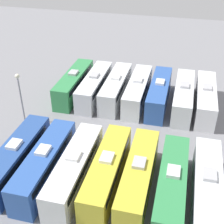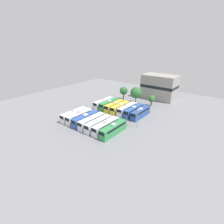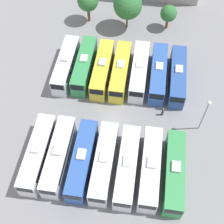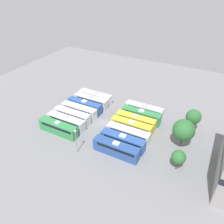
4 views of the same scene
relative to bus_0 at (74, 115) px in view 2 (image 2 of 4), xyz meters
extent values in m
plane|color=gray|center=(9.71, 8.83, -1.87)|extent=(113.00, 113.00, 0.00)
cube|color=white|center=(0.00, -0.04, -0.17)|extent=(2.54, 11.74, 3.40)
cube|color=black|center=(0.00, 0.26, 0.81)|extent=(2.58, 9.98, 0.75)
cube|color=black|center=(0.00, -5.90, 0.79)|extent=(2.23, 0.08, 1.19)
cube|color=#B2B2B7|center=(0.00, -0.04, 1.71)|extent=(1.20, 1.60, 0.35)
cube|color=silver|center=(3.05, 0.07, -0.17)|extent=(2.54, 11.74, 3.40)
cube|color=black|center=(3.05, 0.36, 0.81)|extent=(2.58, 9.98, 0.75)
cube|color=black|center=(3.05, -5.79, 0.79)|extent=(2.23, 0.08, 1.19)
cube|color=#B2B2B7|center=(3.05, 0.07, 1.71)|extent=(1.20, 1.60, 0.35)
cube|color=#2D56A8|center=(6.51, -0.09, -0.17)|extent=(2.54, 11.74, 3.40)
cube|color=black|center=(6.51, 0.21, 0.81)|extent=(2.58, 9.98, 0.75)
cube|color=black|center=(6.51, -5.95, 0.79)|extent=(2.23, 0.08, 1.19)
cube|color=white|center=(6.51, -0.09, 1.71)|extent=(1.20, 1.60, 0.35)
cube|color=silver|center=(9.65, -0.03, -0.17)|extent=(2.54, 11.74, 3.40)
cube|color=black|center=(9.65, 0.26, 0.81)|extent=(2.58, 9.98, 0.75)
cube|color=black|center=(9.65, -5.90, 0.79)|extent=(2.23, 0.08, 1.19)
cube|color=silver|center=(9.65, -0.03, 1.71)|extent=(1.20, 1.60, 0.35)
cube|color=silver|center=(12.96, -0.15, -0.17)|extent=(2.54, 11.74, 3.40)
cube|color=black|center=(12.96, 0.15, 0.81)|extent=(2.58, 9.98, 0.75)
cube|color=black|center=(12.96, -6.01, 0.79)|extent=(2.23, 0.08, 1.19)
cube|color=white|center=(12.96, -0.15, 1.71)|extent=(1.20, 1.60, 0.35)
cube|color=silver|center=(16.20, 0.06, -0.17)|extent=(2.54, 11.74, 3.40)
cube|color=black|center=(16.20, 0.36, 0.81)|extent=(2.58, 9.98, 0.75)
cube|color=black|center=(16.20, -5.80, 0.79)|extent=(2.23, 0.08, 1.19)
cube|color=#B2B2B7|center=(16.20, 0.06, 1.71)|extent=(1.20, 1.60, 0.35)
cube|color=#338C4C|center=(19.51, -0.03, -0.17)|extent=(2.54, 11.74, 3.40)
cube|color=black|center=(19.51, 0.26, 0.81)|extent=(2.58, 9.98, 0.75)
cube|color=black|center=(19.51, -5.89, 0.79)|extent=(2.23, 0.08, 1.19)
cube|color=#B2B2B7|center=(19.51, -0.03, 1.71)|extent=(1.20, 1.60, 0.35)
cube|color=silver|center=(-0.03, 17.61, -0.17)|extent=(2.54, 11.74, 3.40)
cube|color=black|center=(-0.03, 17.91, 0.81)|extent=(2.58, 9.98, 0.75)
cube|color=black|center=(-0.03, 11.75, 0.79)|extent=(2.23, 0.08, 1.19)
cube|color=#B2B2B7|center=(-0.03, 17.61, 1.71)|extent=(1.20, 1.60, 0.35)
cube|color=#338C4C|center=(3.21, 17.97, -0.17)|extent=(2.54, 11.74, 3.40)
cube|color=black|center=(3.21, 18.26, 0.81)|extent=(2.58, 9.98, 0.75)
cube|color=black|center=(3.21, 12.11, 0.79)|extent=(2.23, 0.08, 1.19)
cube|color=silver|center=(3.21, 17.97, 1.71)|extent=(1.20, 1.60, 0.35)
cube|color=gold|center=(6.48, 17.55, -0.17)|extent=(2.54, 11.74, 3.40)
cube|color=black|center=(6.48, 17.85, 0.81)|extent=(2.58, 9.98, 0.75)
cube|color=black|center=(6.48, 11.69, 0.79)|extent=(2.23, 0.08, 1.19)
cube|color=#B2B2B7|center=(6.48, 17.55, 1.71)|extent=(1.20, 1.60, 0.35)
cube|color=gold|center=(9.66, 17.56, -0.17)|extent=(2.54, 11.74, 3.40)
cube|color=black|center=(9.66, 17.85, 0.81)|extent=(2.58, 9.98, 0.75)
cube|color=black|center=(9.66, 11.70, 0.79)|extent=(2.23, 0.08, 1.19)
cube|color=white|center=(9.66, 17.56, 1.71)|extent=(1.20, 1.60, 0.35)
cube|color=silver|center=(12.89, 18.03, -0.17)|extent=(2.54, 11.74, 3.40)
cube|color=black|center=(12.89, 18.32, 0.81)|extent=(2.58, 9.98, 0.75)
cube|color=black|center=(12.89, 12.17, 0.79)|extent=(2.23, 0.08, 1.19)
cube|color=white|center=(12.89, 18.03, 1.71)|extent=(1.20, 1.60, 0.35)
cube|color=#2D56A8|center=(16.17, 18.03, -0.17)|extent=(2.54, 11.74, 3.40)
cube|color=black|center=(16.17, 18.32, 0.81)|extent=(2.58, 9.98, 0.75)
cube|color=black|center=(16.17, 12.16, 0.79)|extent=(2.23, 0.08, 1.19)
cube|color=white|center=(16.17, 18.03, 1.71)|extent=(1.20, 1.60, 0.35)
cube|color=#284C93|center=(19.47, 17.85, -0.17)|extent=(2.54, 11.74, 3.40)
cube|color=black|center=(19.47, 18.14, 0.81)|extent=(2.58, 9.98, 0.75)
cube|color=black|center=(19.47, 11.99, 0.79)|extent=(2.23, 0.08, 1.19)
cube|color=white|center=(19.47, 17.85, 1.71)|extent=(1.20, 1.60, 0.35)
cylinder|color=#333338|center=(17.48, 10.71, -1.13)|extent=(0.36, 0.36, 1.46)
sphere|color=tan|center=(17.48, 10.71, -0.28)|extent=(0.24, 0.24, 0.24)
cylinder|color=gray|center=(23.37, 8.97, 1.41)|extent=(0.20, 0.20, 6.56)
sphere|color=#EAE5C6|center=(23.37, 8.97, 4.87)|extent=(0.60, 0.60, 0.60)
cylinder|color=brown|center=(1.21, 32.23, -0.22)|extent=(0.58, 0.58, 3.29)
sphere|color=#2D6B33|center=(1.21, 32.23, 2.87)|extent=(4.14, 4.14, 4.14)
cylinder|color=brown|center=(9.16, 31.26, -0.17)|extent=(0.38, 0.38, 3.40)
sphere|color=#2D6B33|center=(9.16, 31.26, 3.46)|extent=(5.51, 5.51, 5.51)
cylinder|color=brown|center=(17.09, 32.22, -0.65)|extent=(0.54, 0.54, 2.44)
sphere|color=#2D6B33|center=(17.09, 32.22, 1.71)|extent=(3.23, 3.23, 3.23)
cube|color=gray|center=(14.74, 45.34, 4.39)|extent=(17.14, 9.98, 12.51)
cube|color=black|center=(14.74, 45.34, 5.02)|extent=(17.20, 10.04, 1.50)
camera|label=1|loc=(3.55, 40.05, 21.56)|focal=50.00mm
camera|label=2|loc=(50.62, -40.28, 26.89)|focal=28.00mm
camera|label=3|loc=(13.60, -18.99, 40.27)|focal=50.00mm
camera|label=4|loc=(54.86, 35.45, 36.78)|focal=35.00mm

